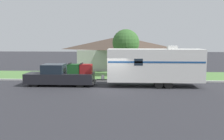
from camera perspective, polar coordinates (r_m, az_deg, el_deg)
The scene contains 8 objects.
ground_plane at distance 20.49m, azimuth 0.00°, elevation -4.37°, with size 120.00×120.00×0.00m, color #2D2D33.
curb_strip at distance 24.16m, azimuth 0.48°, elevation -2.44°, with size 80.00×0.30×0.14m.
lawn_strip at distance 27.77m, azimuth 0.81°, elevation -1.30°, with size 80.00×7.00×0.03m.
house_across_street at distance 34.39m, azimuth 1.80°, elevation 4.14°, with size 11.62×6.60×4.43m.
pickup_truck at distance 22.40m, azimuth -11.59°, elevation -1.26°, with size 6.04×2.03×2.01m.
travel_trailer at distance 21.70m, azimuth 9.76°, elevation 1.11°, with size 9.08×2.27×3.51m.
mailbox at distance 25.70m, azimuth 18.85°, elevation -0.13°, with size 0.48×0.20×1.31m.
tree_in_yard at distance 27.31m, azimuth 3.19°, elevation 6.22°, with size 2.93×2.93×5.14m.
Camera 1 is at (1.07, -20.05, 4.08)m, focal length 40.00 mm.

